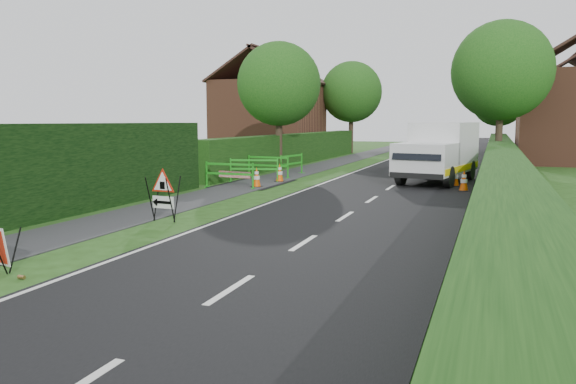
# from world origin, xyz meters

# --- Properties ---
(ground) EXTENTS (120.00, 120.00, 0.00)m
(ground) POSITION_xyz_m (0.00, 0.00, 0.00)
(ground) COLOR #214213
(ground) RESTS_ON ground
(road_surface) EXTENTS (6.00, 90.00, 0.02)m
(road_surface) POSITION_xyz_m (2.50, 35.00, 0.00)
(road_surface) COLOR black
(road_surface) RESTS_ON ground
(footpath) EXTENTS (2.00, 90.00, 0.02)m
(footpath) POSITION_xyz_m (-3.00, 35.00, 0.01)
(footpath) COLOR #2D2D30
(footpath) RESTS_ON ground
(hedge_west_far) EXTENTS (1.00, 24.00, 1.80)m
(hedge_west_far) POSITION_xyz_m (-5.00, 22.00, 0.00)
(hedge_west_far) COLOR #14380F
(hedge_west_far) RESTS_ON ground
(hedge_east) EXTENTS (1.20, 50.00, 1.50)m
(hedge_east) POSITION_xyz_m (6.50, 16.00, 0.00)
(hedge_east) COLOR #14380F
(hedge_east) RESTS_ON ground
(house_west) EXTENTS (7.50, 7.40, 7.88)m
(house_west) POSITION_xyz_m (-10.00, 30.00, 2.90)
(house_west) COLOR brown
(house_west) RESTS_ON ground
(house_east_b) EXTENTS (7.50, 7.40, 7.88)m
(house_east_b) POSITION_xyz_m (12.00, 42.00, 2.90)
(house_east_b) COLOR brown
(house_east_b) RESTS_ON ground
(tree_nw) EXTENTS (4.40, 4.40, 6.70)m
(tree_nw) POSITION_xyz_m (-4.60, 18.00, 4.48)
(tree_nw) COLOR #2D2116
(tree_nw) RESTS_ON ground
(tree_ne) EXTENTS (5.20, 5.20, 7.79)m
(tree_ne) POSITION_xyz_m (6.40, 22.00, 5.17)
(tree_ne) COLOR #2D2116
(tree_ne) RESTS_ON ground
(tree_fw) EXTENTS (4.80, 4.80, 7.24)m
(tree_fw) POSITION_xyz_m (-4.60, 34.00, 4.83)
(tree_fw) COLOR #2D2116
(tree_fw) RESTS_ON ground
(tree_fe) EXTENTS (4.20, 4.20, 6.33)m
(tree_fe) POSITION_xyz_m (6.40, 38.00, 4.22)
(tree_fe) COLOR #2D2116
(tree_fe) RESTS_ON ground
(triangle_sign) EXTENTS (0.84, 0.84, 1.15)m
(triangle_sign) POSITION_xyz_m (-1.68, 2.15, 0.80)
(triangle_sign) COLOR black
(triangle_sign) RESTS_ON ground
(works_van) EXTENTS (3.12, 5.78, 2.50)m
(works_van) POSITION_xyz_m (4.02, 14.28, 1.33)
(works_van) COLOR silver
(works_van) RESTS_ON ground
(traffic_cone_0) EXTENTS (0.38, 0.38, 0.79)m
(traffic_cone_0) POSITION_xyz_m (5.20, 11.45, 0.39)
(traffic_cone_0) COLOR black
(traffic_cone_0) RESTS_ON ground
(traffic_cone_1) EXTENTS (0.38, 0.38, 0.79)m
(traffic_cone_1) POSITION_xyz_m (4.79, 12.94, 0.39)
(traffic_cone_1) COLOR black
(traffic_cone_1) RESTS_ON ground
(traffic_cone_2) EXTENTS (0.38, 0.38, 0.79)m
(traffic_cone_2) POSITION_xyz_m (5.06, 15.71, 0.39)
(traffic_cone_2) COLOR black
(traffic_cone_2) RESTS_ON ground
(traffic_cone_3) EXTENTS (0.38, 0.38, 0.79)m
(traffic_cone_3) POSITION_xyz_m (-2.44, 9.96, 0.39)
(traffic_cone_3) COLOR black
(traffic_cone_3) RESTS_ON ground
(traffic_cone_4) EXTENTS (0.38, 0.38, 0.79)m
(traffic_cone_4) POSITION_xyz_m (-2.30, 12.08, 0.39)
(traffic_cone_4) COLOR black
(traffic_cone_4) RESTS_ON ground
(ped_barrier_0) EXTENTS (2.07, 0.42, 1.00)m
(ped_barrier_0) POSITION_xyz_m (-3.31, 9.34, 0.63)
(ped_barrier_0) COLOR #1E991B
(ped_barrier_0) RESTS_ON ground
(ped_barrier_1) EXTENTS (2.08, 0.86, 1.00)m
(ped_barrier_1) POSITION_xyz_m (-3.31, 11.70, 0.63)
(ped_barrier_1) COLOR #1E991B
(ped_barrier_1) RESTS_ON ground
(ped_barrier_2) EXTENTS (2.09, 0.56, 1.00)m
(ped_barrier_2) POSITION_xyz_m (-3.44, 13.60, 0.63)
(ped_barrier_2) COLOR #1E991B
(ped_barrier_2) RESTS_ON ground
(ped_barrier_3) EXTENTS (0.68, 2.09, 1.00)m
(ped_barrier_3) POSITION_xyz_m (-2.80, 15.01, 0.63)
(ped_barrier_3) COLOR #1E991B
(ped_barrier_3) RESTS_ON ground
(redwhite_plank) EXTENTS (1.49, 0.27, 0.25)m
(redwhite_plank) POSITION_xyz_m (-3.45, 10.10, 0.00)
(redwhite_plank) COLOR red
(redwhite_plank) RESTS_ON ground
(litter_can) EXTENTS (0.12, 0.07, 0.07)m
(litter_can) POSITION_xyz_m (-0.99, -3.12, 0.00)
(litter_can) COLOR #BF7F4C
(litter_can) RESTS_ON ground
(hatchback_car) EXTENTS (2.41, 3.61, 1.14)m
(hatchback_car) POSITION_xyz_m (2.11, 26.55, 0.57)
(hatchback_car) COLOR silver
(hatchback_car) RESTS_ON ground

